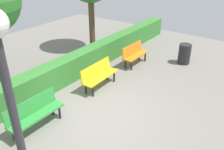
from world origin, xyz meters
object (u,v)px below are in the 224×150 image
(bench_orange, at_px, (134,53))
(lamp_post, at_px, (10,98))
(bench_green, at_px, (35,113))
(trash_bin, at_px, (184,54))
(bench_yellow, at_px, (99,75))

(bench_orange, bearing_deg, lamp_post, 18.45)
(bench_green, bearing_deg, trash_bin, 165.64)
(lamp_post, bearing_deg, bench_yellow, -153.94)
(lamp_post, height_order, trash_bin, lamp_post)
(bench_green, xyz_separation_m, lamp_post, (1.67, 2.15, 2.17))
(bench_yellow, bearing_deg, lamp_post, 24.73)
(bench_orange, bearing_deg, bench_green, 0.92)
(bench_green, bearing_deg, lamp_post, 52.11)
(lamp_post, bearing_deg, trash_bin, -176.51)
(bench_yellow, distance_m, bench_green, 2.74)
(bench_orange, height_order, bench_yellow, same)
(bench_orange, distance_m, bench_green, 5.10)
(bench_orange, height_order, bench_green, same)
(bench_yellow, xyz_separation_m, bench_green, (2.74, 0.01, 0.00))
(lamp_post, bearing_deg, bench_green, -127.93)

